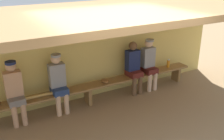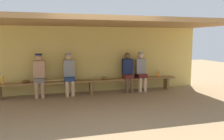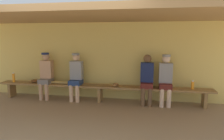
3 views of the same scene
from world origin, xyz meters
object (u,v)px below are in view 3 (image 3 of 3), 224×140
(bench, at_px, (100,88))
(player_in_white, at_px, (166,77))
(player_middle, at_px, (46,73))
(baseball_glove_worn, at_px, (35,81))
(water_bottle_clear, at_px, (193,85))
(water_bottle_blue, at_px, (14,78))
(player_in_red, at_px, (147,77))
(baseball_bat, at_px, (57,82))
(player_leftmost, at_px, (76,74))
(baseball_glove_dark_brown, at_px, (115,85))

(bench, relative_size, player_in_white, 4.46)
(player_middle, distance_m, baseball_glove_worn, 0.46)
(water_bottle_clear, height_order, water_bottle_blue, water_bottle_blue)
(player_in_red, xyz_separation_m, baseball_glove_worn, (-3.28, 0.03, -0.22))
(player_in_red, distance_m, baseball_bat, 2.56)
(bench, xyz_separation_m, baseball_bat, (-1.26, -0.00, 0.11))
(player_in_white, bearing_deg, water_bottle_clear, 1.79)
(player_middle, bearing_deg, bench, -0.13)
(player_in_red, relative_size, baseball_bat, 1.52)
(player_leftmost, bearing_deg, baseball_glove_worn, 178.75)
(bench, bearing_deg, baseball_glove_dark_brown, -3.56)
(player_leftmost, relative_size, baseball_glove_dark_brown, 5.60)
(player_in_red, bearing_deg, water_bottle_blue, -179.50)
(player_leftmost, relative_size, baseball_bat, 1.53)
(player_leftmost, height_order, water_bottle_blue, player_leftmost)
(water_bottle_clear, height_order, baseball_glove_worn, water_bottle_clear)
(bench, distance_m, player_in_red, 1.33)
(player_in_white, relative_size, water_bottle_clear, 5.91)
(baseball_glove_dark_brown, bearing_deg, player_middle, 89.68)
(player_in_white, distance_m, water_bottle_blue, 4.40)
(player_leftmost, relative_size, water_bottle_blue, 4.74)
(player_in_red, xyz_separation_m, baseball_bat, (-2.54, -0.00, -0.24))
(player_leftmost, distance_m, player_middle, 0.91)
(player_leftmost, relative_size, baseball_glove_worn, 5.60)
(bench, distance_m, player_middle, 1.64)
(player_leftmost, bearing_deg, bench, -0.30)
(player_middle, distance_m, water_bottle_blue, 1.04)
(water_bottle_blue, bearing_deg, water_bottle_clear, 0.63)
(player_leftmost, xyz_separation_m, baseball_glove_worn, (-1.31, 0.03, -0.24))
(bench, bearing_deg, player_middle, 179.87)
(player_leftmost, distance_m, baseball_glove_worn, 1.33)
(baseball_glove_dark_brown, relative_size, baseball_bat, 0.27)
(baseball_glove_worn, relative_size, baseball_bat, 0.27)
(player_in_red, xyz_separation_m, water_bottle_blue, (-3.92, -0.03, -0.13))
(player_in_white, distance_m, baseball_glove_dark_brown, 1.34)
(bench, relative_size, player_middle, 4.46)
(player_in_red, height_order, water_bottle_blue, player_in_red)
(baseball_bat, bearing_deg, bench, 1.94)
(water_bottle_clear, bearing_deg, player_in_red, -178.93)
(player_leftmost, xyz_separation_m, baseball_bat, (-0.57, -0.00, -0.25))
(player_in_white, bearing_deg, player_middle, 180.00)
(bench, xyz_separation_m, player_in_red, (1.28, 0.00, 0.34))
(player_leftmost, relative_size, player_middle, 1.00)
(player_in_red, bearing_deg, bench, -179.86)
(water_bottle_blue, bearing_deg, baseball_glove_worn, 5.69)
(player_leftmost, xyz_separation_m, player_in_white, (2.45, 0.00, 0.00))
(player_in_white, height_order, player_in_red, player_in_white)
(player_in_red, distance_m, baseball_glove_worn, 3.29)
(player_middle, xyz_separation_m, water_bottle_blue, (-1.03, -0.03, -0.15))
(baseball_glove_dark_brown, height_order, baseball_glove_worn, same)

